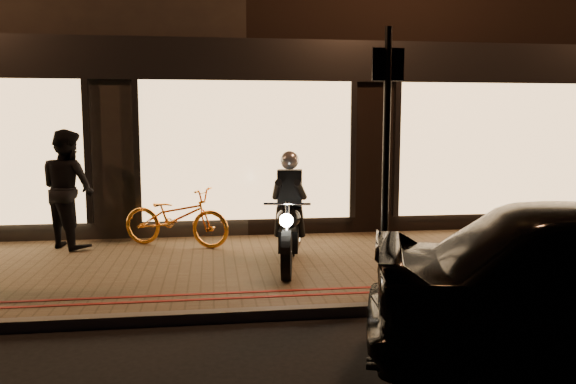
% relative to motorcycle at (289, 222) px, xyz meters
% --- Properties ---
extents(ground, '(90.00, 90.00, 0.00)m').
position_rel_motorcycle_xyz_m(ground, '(-0.43, -1.79, -0.73)').
color(ground, black).
rests_on(ground, ground).
extents(sidewalk, '(50.00, 4.00, 0.12)m').
position_rel_motorcycle_xyz_m(sidewalk, '(-0.43, 0.21, -0.67)').
color(sidewalk, brown).
rests_on(sidewalk, ground).
extents(kerb_stone, '(50.00, 0.14, 0.12)m').
position_rel_motorcycle_xyz_m(kerb_stone, '(-0.43, -1.74, -0.67)').
color(kerb_stone, '#59544C').
rests_on(kerb_stone, ground).
extents(red_kerb_lines, '(50.00, 0.26, 0.01)m').
position_rel_motorcycle_xyz_m(red_kerb_lines, '(-0.43, -1.24, -0.61)').
color(red_kerb_lines, maroon).
rests_on(red_kerb_lines, sidewalk).
extents(building_row, '(48.00, 10.11, 8.50)m').
position_rel_motorcycle_xyz_m(building_row, '(-0.43, 7.20, 3.51)').
color(building_row, black).
rests_on(building_row, ground).
extents(motorcycle, '(0.68, 1.93, 1.59)m').
position_rel_motorcycle_xyz_m(motorcycle, '(0.00, 0.00, 0.00)').
color(motorcycle, black).
rests_on(motorcycle, sidewalk).
extents(sign_post, '(0.35, 0.08, 3.00)m').
position_rel_motorcycle_xyz_m(sign_post, '(0.87, -1.54, 1.06)').
color(sign_post, black).
rests_on(sign_post, sidewalk).
extents(bicycle_gold, '(1.90, 1.27, 0.94)m').
position_rel_motorcycle_xyz_m(bicycle_gold, '(-1.62, 1.51, -0.14)').
color(bicycle_gold, orange).
rests_on(bicycle_gold, sidewalk).
extents(person_dark, '(1.15, 1.14, 1.88)m').
position_rel_motorcycle_xyz_m(person_dark, '(-3.30, 1.66, 0.32)').
color(person_dark, black).
rests_on(person_dark, sidewalk).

